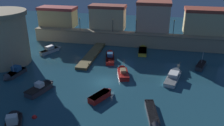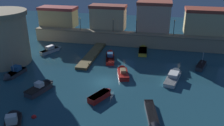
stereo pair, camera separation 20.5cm
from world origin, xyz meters
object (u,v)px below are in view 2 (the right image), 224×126
object	(u,v)px
quay_lamp_3	(174,25)
moored_boat_4	(13,120)
moored_boat_5	(13,74)
quay_lamp_1	(113,23)
moored_boat_6	(102,95)
mooring_buoy_0	(34,117)
quay_lamp_2	(137,24)
moored_boat_2	(174,75)
moored_boat_8	(110,56)
quay_lamp_0	(80,22)
moored_boat_3	(143,50)
moored_boat_0	(202,65)
moored_boat_9	(152,117)
moored_boat_13	(52,49)
moored_boat_7	(123,72)
moored_boat_12	(42,87)
fortress_tower	(2,37)

from	to	relation	value
quay_lamp_3	moored_boat_4	distance (m)	37.26
moored_boat_5	quay_lamp_1	bearing A→B (deg)	154.35
moored_boat_6	mooring_buoy_0	distance (m)	9.61
moored_boat_4	moored_boat_5	world-z (taller)	moored_boat_5
quay_lamp_2	moored_boat_2	xyz separation A→B (m)	(8.38, -14.89, -4.87)
moored_boat_5	moored_boat_8	world-z (taller)	moored_boat_5
quay_lamp_2	moored_boat_5	bearing A→B (deg)	-132.42
quay_lamp_0	moored_boat_2	xyz separation A→B (m)	(21.86, -14.89, -4.70)
quay_lamp_2	moored_boat_5	distance (m)	27.98
moored_boat_2	moored_boat_3	world-z (taller)	moored_boat_3
quay_lamp_2	moored_boat_0	bearing A→B (deg)	-34.29
quay_lamp_1	moored_boat_9	bearing A→B (deg)	-68.20
quay_lamp_0	moored_boat_3	xyz separation A→B (m)	(15.52, -3.61, -4.69)
quay_lamp_1	moored_boat_4	bearing A→B (deg)	-99.97
moored_boat_9	quay_lamp_3	bearing A→B (deg)	162.09
moored_boat_0	moored_boat_9	distance (m)	19.72
moored_boat_6	moored_boat_13	world-z (taller)	moored_boat_13
moored_boat_2	moored_boat_6	distance (m)	13.56
moored_boat_4	moored_boat_7	distance (m)	19.20
quay_lamp_0	moored_boat_12	world-z (taller)	quay_lamp_0
quay_lamp_0	moored_boat_4	bearing A→B (deg)	-85.45
moored_boat_5	moored_boat_13	world-z (taller)	moored_boat_5
fortress_tower	quay_lamp_3	xyz separation A→B (m)	(31.79, 15.12, 0.34)
moored_boat_4	moored_boat_5	size ratio (longest dim) A/B	0.92
fortress_tower	quay_lamp_1	xyz separation A→B (m)	(18.09, 15.12, 0.15)
moored_boat_3	quay_lamp_1	bearing A→B (deg)	60.81
quay_lamp_2	moored_boat_0	size ratio (longest dim) A/B	0.65
quay_lamp_0	moored_boat_7	distance (m)	20.83
moored_boat_6	quay_lamp_0	bearing A→B (deg)	52.65
quay_lamp_0	moored_boat_2	bearing A→B (deg)	-34.26
quay_lamp_3	moored_boat_0	bearing A→B (deg)	-60.33
moored_boat_7	moored_boat_12	distance (m)	13.61
quay_lamp_3	moored_boat_0	size ratio (longest dim) A/B	0.70
moored_boat_3	moored_boat_6	size ratio (longest dim) A/B	1.22
moored_boat_2	moored_boat_7	distance (m)	8.77
moored_boat_6	moored_boat_13	size ratio (longest dim) A/B	0.82
moored_boat_4	mooring_buoy_0	size ratio (longest dim) A/B	7.30
quay_lamp_2	moored_boat_7	bearing A→B (deg)	-91.36
moored_boat_7	moored_boat_9	size ratio (longest dim) A/B	0.81
moored_boat_3	moored_boat_7	world-z (taller)	moored_boat_7
moored_boat_0	quay_lamp_1	bearing A→B (deg)	83.29
moored_boat_4	moored_boat_5	xyz separation A→B (m)	(-7.62, 11.17, 0.03)
fortress_tower	mooring_buoy_0	world-z (taller)	fortress_tower
fortress_tower	moored_boat_7	bearing A→B (deg)	-0.97
fortress_tower	moored_boat_0	xyz separation A→B (m)	(37.05, 5.88, -4.63)
quay_lamp_1	moored_boat_3	size ratio (longest dim) A/B	0.55
moored_boat_6	moored_boat_12	bearing A→B (deg)	115.50
fortress_tower	moored_boat_4	world-z (taller)	fortress_tower
quay_lamp_0	moored_boat_8	xyz separation A→B (m)	(9.23, -8.33, -4.75)
moored_boat_4	quay_lamp_3	bearing A→B (deg)	-58.96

